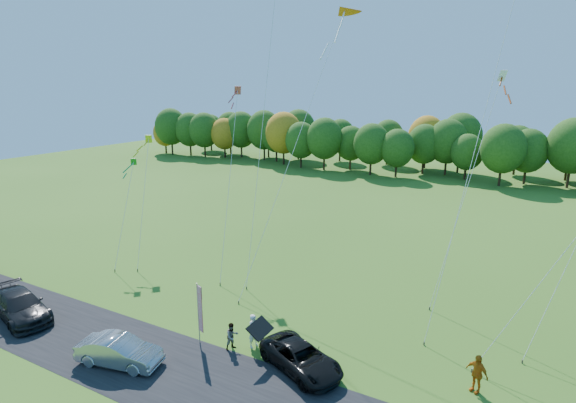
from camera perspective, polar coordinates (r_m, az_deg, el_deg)
The scene contains 18 objects.
ground at distance 27.35m, azimuth -6.28°, elevation -17.21°, with size 160.00×160.00×0.00m, color #335D18.
asphalt_strip at distance 24.74m, azimuth -11.92°, elevation -21.24°, with size 90.00×6.00×0.01m, color black.
tree_line at distance 76.56m, azimuth 17.77°, elevation 2.96°, with size 116.00×12.00×10.00m, color #1E4711, non-canonical shape.
black_suv at distance 24.59m, azimuth 1.66°, elevation -19.23°, with size 2.28×4.94×1.37m, color black.
silver_sedan at distance 26.50m, azimuth -20.65°, elevation -17.36°, with size 1.60×4.58×1.51m, color #9C9CA0.
dark_truck_a at distance 33.70m, azimuth -30.87°, elevation -11.32°, with size 2.35×5.77×1.68m, color black.
person_tailgate_a at distance 26.31m, azimuth -4.35°, elevation -16.07°, with size 0.71×0.47×1.96m, color silver.
person_tailgate_b at distance 26.32m, azimuth -7.11°, elevation -16.61°, with size 0.77×0.60×1.57m, color gray.
person_east at distance 24.72m, azimuth 22.84°, elevation -19.47°, with size 1.15×0.48×1.96m, color #C96812.
feather_flag at distance 26.30m, azimuth -11.16°, elevation -13.15°, with size 0.47×0.22×3.70m.
kite_delta_blue at distance 35.08m, azimuth -2.67°, elevation 15.77°, with size 3.91×11.15×30.58m.
kite_parafoil_orange at distance 29.25m, azimuth 25.43°, elevation 16.89°, with size 5.95×11.55×32.89m.
kite_delta_red at distance 32.05m, azimuth 0.92°, elevation 7.10°, with size 4.18×11.48×21.14m.
kite_diamond_yellow at distance 39.57m, azimuth -17.90°, elevation 0.14°, with size 3.94×6.13×10.53m.
kite_diamond_green at distance 39.04m, azimuth -20.04°, elevation -1.37°, with size 1.73×4.50×8.77m.
kite_diamond_white at distance 31.31m, azimuth 21.65°, elevation 1.11°, with size 3.11×5.21×15.67m.
kite_diamond_pink at distance 35.94m, azimuth -7.44°, elevation 2.72°, with size 3.95×8.39×14.68m.
kite_diamond_blue_low at distance 26.10m, azimuth 29.38°, elevation -9.00°, with size 5.54×4.38×9.87m.
Camera 1 is at (13.53, -18.99, 14.31)m, focal length 28.00 mm.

